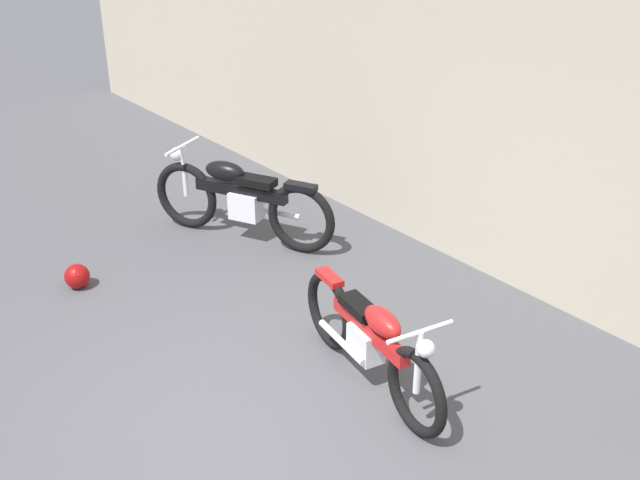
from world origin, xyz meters
TOP-DOWN VIEW (x-y plane):
  - ground_plane at (0.00, 0.00)m, footprint 40.00×40.00m
  - building_wall at (0.00, 3.55)m, footprint 18.00×0.30m
  - helmet at (-2.76, 0.05)m, footprint 0.25×0.25m
  - motorcycle_red at (0.23, 1.22)m, footprint 1.97×0.61m
  - motorcycle_black at (-2.64, 1.92)m, footprint 2.06×1.13m

SIDE VIEW (x-z plane):
  - ground_plane at x=0.00m, z-range 0.00..0.00m
  - helmet at x=-2.76m, z-range 0.00..0.25m
  - motorcycle_red at x=0.23m, z-range -0.02..0.87m
  - motorcycle_black at x=-2.64m, z-range -0.02..0.98m
  - building_wall at x=0.00m, z-range 0.00..3.53m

